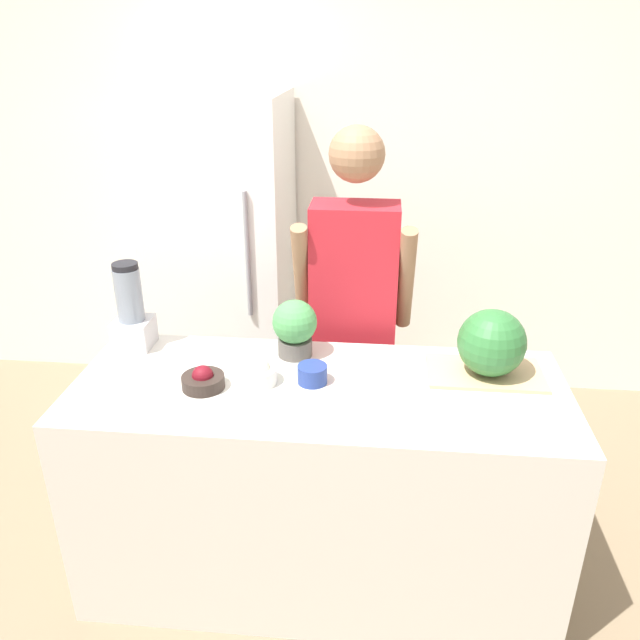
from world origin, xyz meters
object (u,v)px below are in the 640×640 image
watermelon (492,343)px  bowl_cherries (203,380)px  refrigerator (226,263)px  bowl_small_blue (312,374)px  bowl_cream (257,372)px  person (353,319)px  blender (131,312)px  potted_plant (295,327)px

watermelon → bowl_cherries: bearing=-169.7°
refrigerator → bowl_cherries: (0.24, -1.33, 0.02)m
bowl_small_blue → bowl_cream: bearing=-174.3°
watermelon → bowl_small_blue: size_ratio=2.28×
refrigerator → person: bearing=-43.2°
refrigerator → bowl_cherries: bearing=-79.9°
blender → potted_plant: bearing=-1.2°
person → blender: (-0.89, -0.32, 0.13)m
person → bowl_small_blue: bearing=-102.8°
bowl_cherries → watermelon: bearing=10.3°
bowl_cherries → potted_plant: (0.30, 0.29, 0.09)m
person → bowl_small_blue: (-0.12, -0.54, 0.02)m
person → potted_plant: (-0.22, -0.33, 0.11)m
bowl_small_blue → refrigerator: bearing=116.8°
bowl_cherries → potted_plant: bearing=43.9°
blender → potted_plant: 0.68m
bowl_cherries → bowl_cream: 0.20m
bowl_small_blue → bowl_cherries: bearing=-168.9°
bowl_small_blue → potted_plant: bearing=113.7°
blender → bowl_cherries: bearing=-39.1°
person → bowl_cream: (-0.33, -0.56, 0.02)m
bowl_small_blue → potted_plant: 0.25m
refrigerator → blender: (-0.14, -1.03, 0.14)m
refrigerator → person: (0.76, -0.71, 0.01)m
person → bowl_cherries: size_ratio=11.21×
watermelon → potted_plant: 0.76m
bowl_cream → bowl_small_blue: size_ratio=1.33×
refrigerator → person: size_ratio=1.04×
person → blender: person is taller
bowl_cherries → bowl_cream: (0.19, 0.06, 0.01)m
bowl_small_blue → person: bearing=77.2°
bowl_cream → watermelon: bearing=8.8°
potted_plant → bowl_cherries: bearing=-136.1°
bowl_cherries → refrigerator: bearing=100.1°
watermelon → blender: bearing=175.5°
person → bowl_cream: size_ratio=11.93×
blender → person: bearing=19.5°
potted_plant → bowl_small_blue: bearing=-66.3°
bowl_cherries → blender: (-0.37, 0.30, 0.12)m
watermelon → bowl_small_blue: 0.68m
person → bowl_cherries: (-0.52, -0.62, 0.01)m
refrigerator → person: refrigerator is taller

